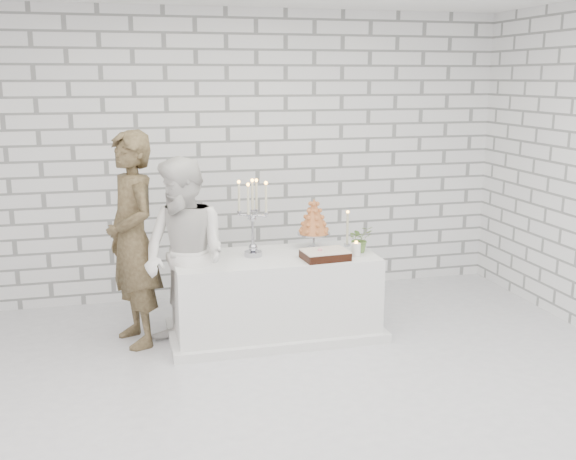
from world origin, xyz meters
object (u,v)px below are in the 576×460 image
object	(u,v)px
groom	(133,240)
candelabra	(253,218)
cake_table	(275,295)
croquembouche	(314,224)
bride	(185,257)

from	to	relation	value
groom	candelabra	world-z (taller)	groom
cake_table	croquembouche	bearing A→B (deg)	20.89
groom	croquembouche	distance (m)	1.64
groom	candelabra	bearing A→B (deg)	65.54
candelabra	cake_table	bearing A→B (deg)	-9.04
cake_table	candelabra	world-z (taller)	candelabra
cake_table	groom	world-z (taller)	groom
groom	candelabra	distance (m)	1.06
groom	bride	size ratio (longest dim) A/B	1.12
groom	bride	bearing A→B (deg)	36.25
candelabra	croquembouche	size ratio (longest dim) A/B	1.47
cake_table	groom	size ratio (longest dim) A/B	0.96
croquembouche	groom	bearing A→B (deg)	-179.06
bride	candelabra	bearing A→B (deg)	67.33
bride	candelabra	world-z (taller)	bride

